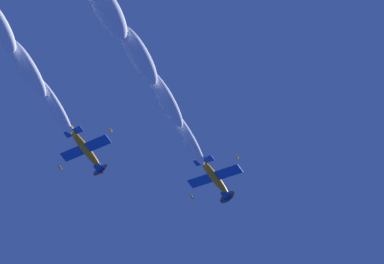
# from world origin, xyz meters

# --- Properties ---
(airplane_lead) EXTENTS (6.83, 6.42, 4.12)m
(airplane_lead) POSITION_xyz_m (4.15, 2.48, 84.98)
(airplane_lead) COLOR orange
(airplane_left_wingman) EXTENTS (6.83, 6.54, 3.78)m
(airplane_left_wingman) POSITION_xyz_m (3.20, 18.76, 85.91)
(airplane_left_wingman) COLOR orange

